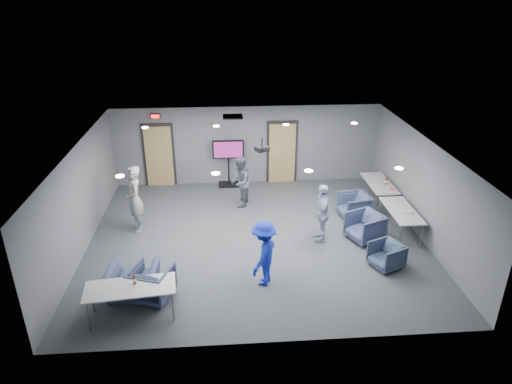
{
  "coord_description": "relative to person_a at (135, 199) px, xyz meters",
  "views": [
    {
      "loc": [
        -0.82,
        -10.83,
        6.32
      ],
      "look_at": [
        0.03,
        0.45,
        1.2
      ],
      "focal_mm": 32.0,
      "sensor_mm": 36.0,
      "label": 1
    }
  ],
  "objects": [
    {
      "name": "wall_front",
      "position": [
        3.3,
        -4.75,
        0.39
      ],
      "size": [
        9.0,
        0.02,
        2.7
      ],
      "primitive_type": "cube",
      "color": "slate",
      "rests_on": "floor"
    },
    {
      "name": "person_b",
      "position": [
        2.96,
        1.36,
        -0.15
      ],
      "size": [
        0.77,
        0.9,
        1.62
      ],
      "primitive_type": "imported",
      "rotation": [
        0.0,
        0.0,
        -1.79
      ],
      "color": "#4F535F",
      "rests_on": "floor"
    },
    {
      "name": "table_right_b",
      "position": [
        7.3,
        -0.75,
        -0.27
      ],
      "size": [
        0.72,
        1.73,
        0.73
      ],
      "rotation": [
        0.0,
        0.0,
        1.57
      ],
      "color": "#B7BBBD",
      "rests_on": "floor"
    },
    {
      "name": "floor",
      "position": [
        3.3,
        -0.75,
        -0.96
      ],
      "size": [
        9.0,
        9.0,
        0.0
      ],
      "primitive_type": "plane",
      "color": "#3A3D41",
      "rests_on": "ground"
    },
    {
      "name": "bottle_right",
      "position": [
        7.45,
        1.0,
        -0.12
      ],
      "size": [
        0.08,
        0.08,
        0.29
      ],
      "color": "#5D3210",
      "rests_on": "table_right_a"
    },
    {
      "name": "wall_right",
      "position": [
        7.8,
        -0.75,
        0.39
      ],
      "size": [
        0.02,
        8.0,
        2.7
      ],
      "primitive_type": "cube",
      "color": "slate",
      "rests_on": "floor"
    },
    {
      "name": "table_right_a",
      "position": [
        7.3,
        1.15,
        -0.27
      ],
      "size": [
        0.73,
        1.76,
        0.73
      ],
      "rotation": [
        0.0,
        0.0,
        1.57
      ],
      "color": "#B7BBBD",
      "rests_on": "floor"
    },
    {
      "name": "chair_front_b",
      "position": [
        0.4,
        -3.05,
        -0.6
      ],
      "size": [
        1.14,
        1.01,
        0.71
      ],
      "primitive_type": "imported",
      "rotation": [
        0.0,
        0.0,
        3.09
      ],
      "color": "#37405F",
      "rests_on": "floor"
    },
    {
      "name": "downlights",
      "position": [
        3.3,
        -0.75,
        1.73
      ],
      "size": [
        6.18,
        3.78,
        0.02
      ],
      "color": "white",
      "rests_on": "ceiling"
    },
    {
      "name": "person_d",
      "position": [
        3.32,
        -2.79,
        -0.16
      ],
      "size": [
        0.98,
        1.18,
        1.59
      ],
      "primitive_type": "imported",
      "rotation": [
        0.0,
        0.0,
        -2.03
      ],
      "color": "#1B2CB0",
      "rests_on": "floor"
    },
    {
      "name": "door_right",
      "position": [
        4.5,
        3.21,
        0.11
      ],
      "size": [
        1.06,
        0.17,
        2.24
      ],
      "color": "black",
      "rests_on": "wall_back"
    },
    {
      "name": "wall_left",
      "position": [
        -1.2,
        -0.75,
        0.39
      ],
      "size": [
        0.02,
        8.0,
        2.7
      ],
      "primitive_type": "cube",
      "color": "slate",
      "rests_on": "floor"
    },
    {
      "name": "hvac_diffuser",
      "position": [
        2.8,
        2.05,
        1.73
      ],
      "size": [
        0.6,
        0.6,
        0.03
      ],
      "primitive_type": "cube",
      "color": "black",
      "rests_on": "ceiling"
    },
    {
      "name": "person_c",
      "position": [
        5.05,
        -0.92,
        -0.15
      ],
      "size": [
        0.55,
        1.0,
        1.62
      ],
      "primitive_type": "imported",
      "rotation": [
        0.0,
        0.0,
        -1.73
      ],
      "color": "#A1AAD0",
      "rests_on": "floor"
    },
    {
      "name": "person_a",
      "position": [
        0.0,
        0.0,
        0.0
      ],
      "size": [
        0.65,
        0.81,
        1.91
      ],
      "primitive_type": "imported",
      "rotation": [
        0.0,
        0.0,
        -1.26
      ],
      "color": "gray",
      "rests_on": "floor"
    },
    {
      "name": "door_left",
      "position": [
        0.3,
        3.21,
        0.11
      ],
      "size": [
        1.06,
        0.17,
        2.24
      ],
      "color": "black",
      "rests_on": "wall_back"
    },
    {
      "name": "exit_sign",
      "position": [
        0.3,
        3.19,
        1.49
      ],
      "size": [
        0.32,
        0.08,
        0.16
      ],
      "color": "black",
      "rests_on": "wall_back"
    },
    {
      "name": "table_front_left",
      "position": [
        0.49,
        -3.75,
        -0.27
      ],
      "size": [
        1.9,
        0.96,
        0.73
      ],
      "rotation": [
        0.0,
        0.0,
        0.11
      ],
      "color": "#B7BBBD",
      "rests_on": "floor"
    },
    {
      "name": "projector",
      "position": [
        3.5,
        -0.19,
        1.45
      ],
      "size": [
        0.41,
        0.39,
        0.35
      ],
      "rotation": [
        0.0,
        0.0,
        0.43
      ],
      "color": "black",
      "rests_on": "ceiling"
    },
    {
      "name": "wall_back",
      "position": [
        3.3,
        3.25,
        0.39
      ],
      "size": [
        9.0,
        0.02,
        2.7
      ],
      "primitive_type": "cube",
      "color": "slate",
      "rests_on": "floor"
    },
    {
      "name": "ceiling",
      "position": [
        3.3,
        -0.75,
        1.74
      ],
      "size": [
        9.0,
        9.0,
        0.0
      ],
      "primitive_type": "plane",
      "rotation": [
        3.14,
        0.0,
        0.0
      ],
      "color": "silver",
      "rests_on": "wall_back"
    },
    {
      "name": "chair_right_c",
      "position": [
        6.37,
        -2.35,
        -0.63
      ],
      "size": [
        0.93,
        0.92,
        0.65
      ],
      "primitive_type": "imported",
      "rotation": [
        0.0,
        0.0,
        -1.16
      ],
      "color": "#34435B",
      "rests_on": "floor"
    },
    {
      "name": "wrapper",
      "position": [
        7.38,
        -0.94,
        -0.2
      ],
      "size": [
        0.28,
        0.23,
        0.06
      ],
      "primitive_type": "cube",
      "rotation": [
        0.0,
        0.0,
        -0.27
      ],
      "color": "silver",
      "rests_on": "table_right_b"
    },
    {
      "name": "snack_box",
      "position": [
        7.52,
        0.62,
        -0.21
      ],
      "size": [
        0.18,
        0.15,
        0.03
      ],
      "primitive_type": "cube",
      "rotation": [
        0.0,
        0.0,
        -0.32
      ],
      "color": "#DA4936",
      "rests_on": "table_right_a"
    },
    {
      "name": "chair_right_b",
      "position": [
        6.22,
        -1.01,
        -0.57
      ],
      "size": [
        1.11,
        1.1,
        0.77
      ],
      "primitive_type": "imported",
      "rotation": [
        0.0,
        0.0,
        -1.16
      ],
      "color": "#3C4669",
      "rests_on": "floor"
    },
    {
      "name": "chair_right_a",
      "position": [
        6.29,
        0.29,
        -0.58
      ],
      "size": [
        0.94,
        0.92,
        0.75
      ],
      "primitive_type": "imported",
      "rotation": [
        0.0,
        0.0,
        -1.43
      ],
      "color": "#394564",
      "rests_on": "floor"
    },
    {
      "name": "bottle_front",
      "position": [
        0.57,
        -3.63,
        -0.13
      ],
      "size": [
        0.07,
        0.07,
        0.26
      ],
      "color": "#5D3210",
      "rests_on": "table_front_left"
    },
    {
      "name": "tv_stand",
      "position": [
        2.64,
        3.0,
        -0.03
      ],
      "size": [
        1.06,
        0.51,
        1.63
      ],
      "color": "black",
      "rests_on": "floor"
    },
    {
      "name": "chair_front_a",
      "position": [
        0.82,
        -3.15,
        -0.57
      ],
      "size": [
        1.07,
        1.08,
        0.78
      ],
      "primitive_type": "imported",
      "rotation": [
        0.0,
        0.0,
        2.81
      ],
      "color": "#374060",
      "rests_on": "floor"
    }
  ]
}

